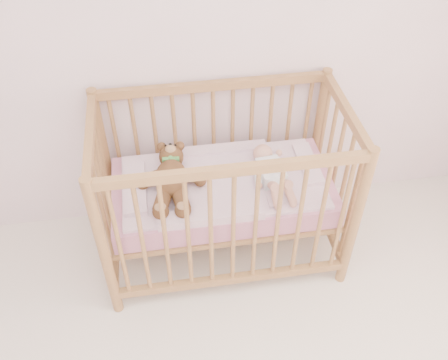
{
  "coord_description": "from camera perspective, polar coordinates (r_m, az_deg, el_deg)",
  "views": [
    {
      "loc": [
        -0.08,
        -0.38,
        2.46
      ],
      "look_at": [
        0.22,
        1.55,
        0.62
      ],
      "focal_mm": 40.0,
      "sensor_mm": 36.0,
      "label": 1
    }
  ],
  "objects": [
    {
      "name": "blanket",
      "position": [
        2.76,
        -0.16,
        -0.2
      ],
      "size": [
        1.1,
        0.58,
        0.06
      ],
      "primitive_type": null,
      "color": "#EBA1BF",
      "rests_on": "mattress"
    },
    {
      "name": "baby",
      "position": [
        2.73,
        5.41,
        1.25
      ],
      "size": [
        0.29,
        0.52,
        0.12
      ],
      "primitive_type": null,
      "rotation": [
        0.0,
        0.0,
        0.1
      ],
      "color": "white",
      "rests_on": "blanket"
    },
    {
      "name": "teddy_bear",
      "position": [
        2.67,
        -6.04,
        0.19
      ],
      "size": [
        0.43,
        0.58,
        0.15
      ],
      "primitive_type": null,
      "rotation": [
        0.0,
        0.0,
        -0.08
      ],
      "color": "brown",
      "rests_on": "blanket"
    },
    {
      "name": "crib",
      "position": [
        2.8,
        -0.16,
        -1.1
      ],
      "size": [
        1.36,
        0.76,
        1.0
      ],
      "primitive_type": null,
      "color": "#AC7B49",
      "rests_on": "floor"
    },
    {
      "name": "wall_back",
      "position": [
        2.62,
        -6.59,
        18.05
      ],
      "size": [
        4.0,
        0.02,
        2.7
      ],
      "primitive_type": "cube",
      "color": "white",
      "rests_on": "floor"
    },
    {
      "name": "mattress",
      "position": [
        2.81,
        -0.16,
        -1.32
      ],
      "size": [
        1.22,
        0.62,
        0.13
      ],
      "primitive_type": "cube",
      "color": "pink",
      "rests_on": "crib"
    }
  ]
}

